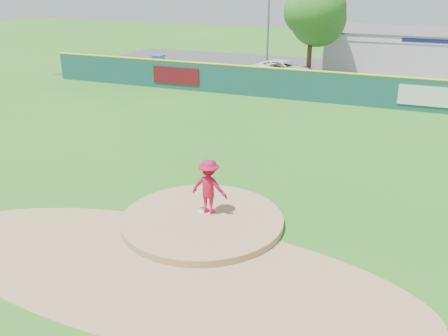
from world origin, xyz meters
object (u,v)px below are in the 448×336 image
at_px(pitcher, 209,187).
at_px(pool_building_grp, 421,51).
at_px(van, 284,70).
at_px(deciduous_tree, 312,19).
at_px(playground_slide, 158,63).

height_order(pitcher, pool_building_grp, pool_building_grp).
height_order(van, pool_building_grp, pool_building_grp).
distance_m(pool_building_grp, deciduous_tree, 11.01).
xyz_separation_m(pitcher, van, (-3.88, 23.96, -0.49)).
bearing_deg(playground_slide, pitcher, -57.78).
relative_size(pitcher, van, 0.38).
bearing_deg(playground_slide, pool_building_grp, 22.54).
bearing_deg(van, playground_slide, 110.86).
height_order(pool_building_grp, deciduous_tree, deciduous_tree).
xyz_separation_m(playground_slide, deciduous_tree, (12.47, 1.50, 3.87)).
height_order(van, deciduous_tree, deciduous_tree).
distance_m(van, deciduous_tree, 4.26).
distance_m(pitcher, playground_slide, 27.34).
relative_size(pool_building_grp, deciduous_tree, 2.07).
xyz_separation_m(van, pool_building_grp, (9.78, 7.66, 0.92)).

